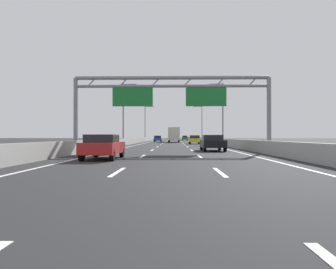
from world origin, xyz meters
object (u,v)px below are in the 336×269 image
Objects in this scene: yellow_car at (195,140)px; blue_car at (158,139)px; sign_gantry at (171,94)px; streetlamp_left_far at (146,121)px; streetlamp_right_far at (201,121)px; streetlamp_right_mid at (221,110)px; red_car at (103,146)px; streetlamp_left_mid at (125,110)px; green_car at (185,138)px; black_car at (212,142)px; box_truck at (174,134)px.

yellow_car is 0.98× the size of blue_car.
streetlamp_left_far reaches higher than sign_gantry.
streetlamp_right_far is 17.51m from blue_car.
streetlamp_right_far is 34.02m from yellow_car.
blue_car is (-11.04, 24.51, -4.66)m from streetlamp_right_mid.
streetlamp_right_far reaches higher than yellow_car.
sign_gantry is 10.78m from red_car.
streetlamp_left_mid reaches higher than yellow_car.
black_car is at bearing -89.96° from green_car.
blue_car reaches higher than black_car.
streetlamp_right_mid reaches higher than green_car.
black_car is at bearing -79.41° from streetlamp_left_far.
streetlamp_left_far is 20.54m from box_truck.
streetlamp_left_mid is 20.41m from box_truck.
box_truck is at bearing -111.36° from streetlamp_right_far.
box_truck is at bearing 85.59° from red_car.
sign_gantry reaches higher than blue_car.
streetlamp_left_far is at bearing 112.13° from box_truck.
blue_car is (0.18, 56.37, 0.02)m from red_car.
streetlamp_right_mid is 22.40m from black_car.
streetlamp_right_far is at bearing 90.00° from streetlamp_right_mid.
sign_gantry is 23.83m from streetlamp_right_mid.
red_car is at bearing -94.41° from box_truck.
streetlamp_left_far is 2.22× the size of green_car.
streetlamp_left_mid is 12.58m from yellow_car.
blue_car reaches higher than red_car.
streetlamp_left_far is at bearing 111.83° from streetlamp_right_mid.
box_truck is at bearing -57.99° from blue_car.
streetlamp_right_far reaches higher than sign_gantry.
blue_car is at bearing 109.06° from yellow_car.
streetlamp_left_far is 14.14m from blue_car.
blue_car is at bearing 114.24° from streetlamp_right_mid.
blue_car is (3.89, 24.51, -4.66)m from streetlamp_left_mid.
sign_gantry is 1.75× the size of streetlamp_left_mid.
black_car is 1.00× the size of yellow_car.
streetlamp_left_mid is at bearing 96.66° from red_car.
red_car is 50.59m from box_truck.
streetlamp_left_mid is 2.19× the size of yellow_car.
streetlamp_left_far is at bearing 106.96° from blue_car.
blue_car is (-11.04, -12.77, -4.66)m from streetlamp_right_far.
sign_gantry is 4.01× the size of red_car.
streetlamp_left_far is 2.19× the size of yellow_car.
yellow_car is at bearing 19.05° from streetlamp_left_mid.
red_car is (-11.21, -69.14, -4.68)m from streetlamp_right_far.
streetlamp_right_far is at bearing -73.27° from green_car.
box_truck reaches higher than blue_car.
green_car is 0.99× the size of black_car.
streetlamp_left_mid and streetlamp_right_mid have the same top height.
streetlamp_right_mid is 2.15× the size of blue_car.
yellow_car reaches higher than black_car.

